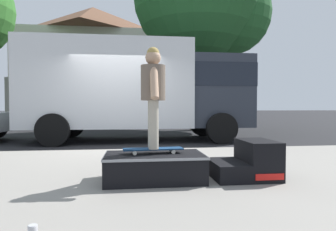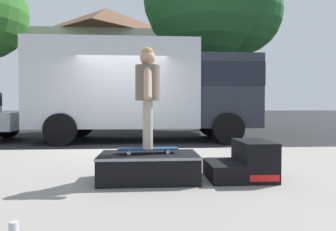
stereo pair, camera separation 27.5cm
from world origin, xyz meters
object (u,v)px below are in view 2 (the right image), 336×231
(skater_kid, at_px, (148,89))
(soda_can, at_px, (14,230))
(kicker_ramp, at_px, (245,163))
(skateboard, at_px, (148,149))
(skate_box, at_px, (149,166))
(box_truck, at_px, (147,87))
(street_tree_main, at_px, (214,1))

(skater_kid, relative_size, soda_can, 10.43)
(kicker_ramp, xyz_separation_m, skateboard, (-1.29, 0.03, 0.20))
(skate_box, relative_size, box_truck, 0.19)
(kicker_ramp, bearing_deg, street_tree_main, 79.74)
(soda_can, bearing_deg, kicker_ramp, 35.72)
(box_truck, height_order, street_tree_main, street_tree_main)
(skate_box, distance_m, skater_kid, 1.00)
(kicker_ramp, bearing_deg, soda_can, -144.28)
(skateboard, height_order, box_truck, box_truck)
(skateboard, distance_m, street_tree_main, 11.17)
(kicker_ramp, bearing_deg, skate_box, 179.98)
(kicker_ramp, relative_size, skater_kid, 0.64)
(skater_kid, height_order, soda_can, skater_kid)
(skate_box, distance_m, street_tree_main, 11.30)
(skate_box, xyz_separation_m, skater_kid, (-0.01, 0.03, 1.00))
(kicker_ramp, distance_m, box_truck, 5.91)
(skate_box, height_order, street_tree_main, street_tree_main)
(skate_box, bearing_deg, box_truck, 90.38)
(skateboard, bearing_deg, street_tree_main, 72.30)
(skater_kid, height_order, street_tree_main, street_tree_main)
(skateboard, bearing_deg, kicker_ramp, -1.45)
(skate_box, height_order, box_truck, box_truck)
(skate_box, distance_m, soda_can, 1.91)
(skater_kid, bearing_deg, kicker_ramp, -1.45)
(kicker_ramp, xyz_separation_m, street_tree_main, (1.70, 9.39, 5.52))
(skateboard, relative_size, box_truck, 0.11)
(skater_kid, distance_m, soda_can, 2.23)
(skater_kid, relative_size, box_truck, 0.19)
(skate_box, xyz_separation_m, skateboard, (-0.01, 0.03, 0.22))
(soda_can, height_order, box_truck, box_truck)
(kicker_ramp, height_order, skater_kid, skater_kid)
(skater_kid, bearing_deg, skate_box, -68.66)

